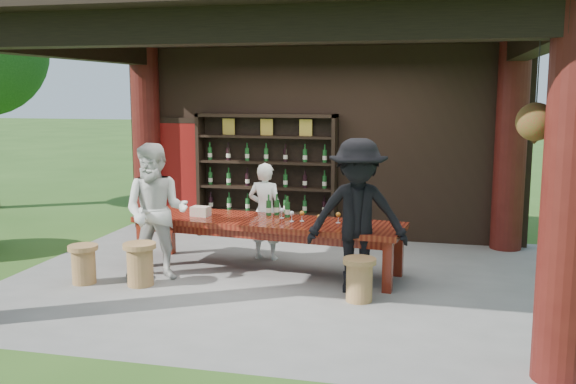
% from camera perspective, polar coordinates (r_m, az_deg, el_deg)
% --- Properties ---
extents(ground, '(90.00, 90.00, 0.00)m').
position_cam_1_polar(ground, '(8.83, -0.60, -7.79)').
color(ground, '#2D5119').
rests_on(ground, ground).
extents(pavilion, '(7.50, 6.00, 3.60)m').
position_cam_1_polar(pavilion, '(8.89, -0.04, 6.29)').
color(pavilion, slate).
rests_on(pavilion, ground).
extents(wine_shelf, '(2.46, 0.37, 2.16)m').
position_cam_1_polar(wine_shelf, '(11.15, -1.95, 1.44)').
color(wine_shelf, black).
rests_on(wine_shelf, ground).
extents(tasting_table, '(3.94, 1.43, 0.75)m').
position_cam_1_polar(tasting_table, '(9.09, -1.86, -3.15)').
color(tasting_table, '#54120C').
rests_on(tasting_table, ground).
extents(stool_near_left, '(0.43, 0.43, 0.57)m').
position_cam_1_polar(stool_near_left, '(8.72, -13.02, -6.17)').
color(stool_near_left, olive).
rests_on(stool_near_left, ground).
extents(stool_near_right, '(0.41, 0.41, 0.54)m').
position_cam_1_polar(stool_near_right, '(7.94, 6.36, -7.65)').
color(stool_near_right, olive).
rests_on(stool_near_right, ground).
extents(stool_far_left, '(0.40, 0.40, 0.52)m').
position_cam_1_polar(stool_far_left, '(9.02, -17.71, -6.05)').
color(stool_far_left, olive).
rests_on(stool_far_left, ground).
extents(host, '(0.57, 0.40, 1.48)m').
position_cam_1_polar(host, '(9.75, -2.04, -1.71)').
color(host, white).
rests_on(host, ground).
extents(guest_woman, '(1.00, 0.83, 1.86)m').
position_cam_1_polar(guest_woman, '(8.85, -11.63, -1.74)').
color(guest_woman, silver).
rests_on(guest_woman, ground).
extents(guest_man, '(1.37, 0.92, 1.97)m').
position_cam_1_polar(guest_man, '(8.16, 6.20, -2.13)').
color(guest_man, black).
rests_on(guest_man, ground).
extents(table_bottles, '(0.38, 0.21, 0.31)m').
position_cam_1_polar(table_bottles, '(9.30, -0.93, -1.20)').
color(table_bottles, '#194C1E').
rests_on(table_bottles, tasting_table).
extents(table_glasses, '(1.03, 0.43, 0.15)m').
position_cam_1_polar(table_glasses, '(8.86, 2.21, -2.25)').
color(table_glasses, silver).
rests_on(table_glasses, tasting_table).
extents(napkin_basket, '(0.28, 0.21, 0.14)m').
position_cam_1_polar(napkin_basket, '(9.39, -7.78, -1.71)').
color(napkin_basket, '#BF6672').
rests_on(napkin_basket, tasting_table).
extents(shrubs, '(14.49, 9.55, 1.36)m').
position_cam_1_polar(shrubs, '(8.94, 6.03, -3.93)').
color(shrubs, '#194C14').
rests_on(shrubs, ground).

